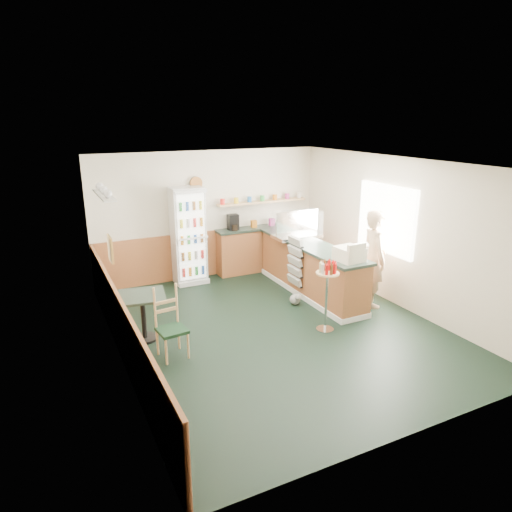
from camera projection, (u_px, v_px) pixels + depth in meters
ground at (276, 328)px, 7.59m from camera, size 6.00×6.00×0.00m
room_envelope at (244, 231)px, 7.67m from camera, size 5.04×6.02×2.72m
service_counter at (310, 271)px, 8.95m from camera, size 0.68×3.01×1.01m
back_counter at (263, 246)px, 10.33m from camera, size 2.24×0.42×1.69m
drinks_fridge at (189, 236)px, 9.41m from camera, size 0.66×0.55×2.01m
display_case at (297, 225)px, 9.17m from camera, size 0.95×0.50×0.54m
cash_register at (349, 254)px, 7.74m from camera, size 0.44×0.46×0.24m
shopkeeper at (374, 259)px, 8.26m from camera, size 0.58×0.69×1.79m
condiment_stand at (327, 284)px, 7.28m from camera, size 0.37×0.37×1.16m
newspaper_rack at (295, 262)px, 8.73m from camera, size 0.10×0.48×0.96m
cafe_table at (143, 308)px, 7.04m from camera, size 0.79×0.79×0.76m
cafe_chair at (170, 320)px, 6.60m from camera, size 0.43×0.43×1.05m
dog_doorstop at (295, 299)px, 8.48m from camera, size 0.20×0.25×0.24m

